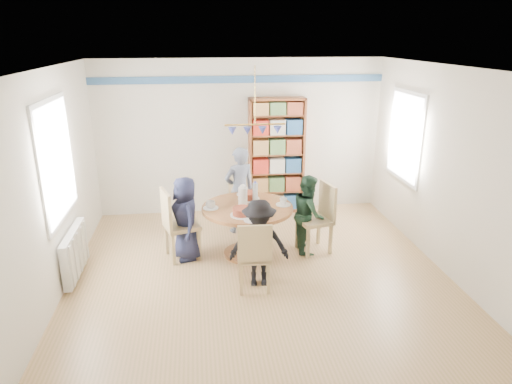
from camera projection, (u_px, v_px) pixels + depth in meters
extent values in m
plane|color=tan|center=(260.00, 275.00, 6.12)|extent=(5.00, 5.00, 0.00)
plane|color=white|center=(261.00, 68.00, 5.24)|extent=(5.00, 5.00, 0.00)
plane|color=silver|center=(240.00, 137.00, 8.03)|extent=(5.00, 0.00, 5.00)
plane|color=silver|center=(308.00, 281.00, 3.34)|extent=(5.00, 0.00, 5.00)
plane|color=silver|center=(51.00, 188.00, 5.37)|extent=(0.00, 5.00, 5.00)
plane|color=silver|center=(448.00, 172.00, 5.99)|extent=(0.00, 5.00, 5.00)
cube|color=#2F5581|center=(240.00, 79.00, 7.68)|extent=(5.00, 0.02, 0.12)
cube|color=white|center=(56.00, 161.00, 5.58)|extent=(0.03, 1.32, 1.52)
cube|color=white|center=(58.00, 161.00, 5.58)|extent=(0.01, 1.20, 1.40)
cube|color=white|center=(405.00, 137.00, 7.14)|extent=(0.03, 1.12, 1.42)
cube|color=white|center=(404.00, 137.00, 7.14)|extent=(0.01, 1.00, 1.30)
cylinder|color=gold|center=(255.00, 95.00, 5.83)|extent=(0.01, 0.01, 0.75)
cylinder|color=gold|center=(255.00, 125.00, 5.96)|extent=(0.80, 0.02, 0.02)
cone|color=#4652C4|center=(232.00, 131.00, 5.95)|extent=(0.11, 0.11, 0.10)
cone|color=#4652C4|center=(247.00, 131.00, 5.97)|extent=(0.11, 0.11, 0.10)
cone|color=#4652C4|center=(263.00, 130.00, 5.99)|extent=(0.11, 0.11, 0.10)
cone|color=#4652C4|center=(278.00, 130.00, 6.02)|extent=(0.11, 0.11, 0.10)
cube|color=silver|center=(75.00, 253.00, 5.99)|extent=(0.10, 1.00, 0.60)
cube|color=silver|center=(72.00, 267.00, 5.62)|extent=(0.02, 0.06, 0.56)
cube|color=silver|center=(76.00, 259.00, 5.81)|extent=(0.02, 0.06, 0.56)
cube|color=silver|center=(79.00, 252.00, 6.00)|extent=(0.02, 0.06, 0.56)
cube|color=silver|center=(83.00, 246.00, 6.19)|extent=(0.02, 0.06, 0.56)
cube|color=silver|center=(86.00, 239.00, 6.37)|extent=(0.02, 0.06, 0.56)
cylinder|color=olive|center=(247.00, 208.00, 6.49)|extent=(1.30, 1.30, 0.05)
cylinder|color=olive|center=(248.00, 232.00, 6.61)|extent=(0.16, 0.16, 0.70)
cylinder|color=olive|center=(248.00, 253.00, 6.72)|extent=(0.70, 0.70, 0.04)
cube|color=tan|center=(182.00, 226.00, 6.48)|extent=(0.57, 0.57, 0.05)
cube|color=tan|center=(166.00, 210.00, 6.31)|extent=(0.18, 0.45, 0.55)
cube|color=tan|center=(199.00, 245.00, 6.48)|extent=(0.05, 0.05, 0.47)
cube|color=tan|center=(191.00, 235.00, 6.80)|extent=(0.05, 0.05, 0.47)
cube|color=tan|center=(173.00, 250.00, 6.33)|extent=(0.05, 0.05, 0.47)
cube|color=tan|center=(167.00, 239.00, 6.65)|extent=(0.05, 0.05, 0.47)
cube|color=tan|center=(314.00, 220.00, 6.68)|extent=(0.55, 0.55, 0.05)
cube|color=tan|center=(327.00, 201.00, 6.66)|extent=(0.15, 0.45, 0.54)
cube|color=tan|center=(297.00, 233.00, 6.86)|extent=(0.05, 0.05, 0.47)
cube|color=tan|center=(308.00, 243.00, 6.54)|extent=(0.05, 0.05, 0.47)
cube|color=tan|center=(319.00, 230.00, 6.99)|extent=(0.05, 0.05, 0.47)
cube|color=tan|center=(330.00, 239.00, 6.66)|extent=(0.05, 0.05, 0.47)
cube|color=tan|center=(241.00, 204.00, 7.52)|extent=(0.38, 0.38, 0.05)
cube|color=tan|center=(240.00, 188.00, 7.61)|extent=(0.38, 0.04, 0.46)
cube|color=tan|center=(233.00, 220.00, 7.43)|extent=(0.04, 0.04, 0.39)
cube|color=tan|center=(252.00, 220.00, 7.46)|extent=(0.04, 0.04, 0.39)
cube|color=tan|center=(231.00, 213.00, 7.72)|extent=(0.04, 0.04, 0.39)
cube|color=tan|center=(249.00, 213.00, 7.76)|extent=(0.04, 0.04, 0.39)
cube|color=tan|center=(254.00, 256.00, 5.69)|extent=(0.44, 0.44, 0.05)
cube|color=tan|center=(255.00, 244.00, 5.44)|extent=(0.42, 0.07, 0.49)
cube|color=tan|center=(266.00, 266.00, 5.94)|extent=(0.04, 0.04, 0.42)
cube|color=tan|center=(240.00, 266.00, 5.92)|extent=(0.04, 0.04, 0.42)
cube|color=tan|center=(269.00, 279.00, 5.62)|extent=(0.04, 0.04, 0.42)
cube|color=tan|center=(241.00, 280.00, 5.60)|extent=(0.04, 0.04, 0.42)
imported|color=#1A1E3A|center=(186.00, 218.00, 6.43)|extent=(0.56, 0.69, 1.22)
imported|color=#1A3524|center=(308.00, 214.00, 6.68)|extent=(0.49, 0.60, 1.16)
imported|color=gray|center=(239.00, 190.00, 7.30)|extent=(0.60, 0.50, 1.41)
imported|color=black|center=(259.00, 243.00, 5.73)|extent=(0.78, 0.49, 1.15)
cube|color=brown|center=(250.00, 157.00, 8.00)|extent=(0.04, 0.29, 2.05)
cube|color=brown|center=(302.00, 156.00, 8.12)|extent=(0.04, 0.29, 2.05)
cube|color=brown|center=(277.00, 99.00, 7.73)|extent=(0.98, 0.29, 0.04)
cube|color=brown|center=(276.00, 209.00, 8.38)|extent=(0.98, 0.29, 0.06)
cube|color=brown|center=(275.00, 154.00, 8.19)|extent=(0.98, 0.02, 2.05)
cube|color=brown|center=(276.00, 190.00, 8.27)|extent=(0.92, 0.27, 0.02)
cube|color=brown|center=(276.00, 172.00, 8.15)|extent=(0.92, 0.27, 0.02)
cube|color=brown|center=(276.00, 154.00, 8.04)|extent=(0.92, 0.27, 0.02)
cube|color=brown|center=(277.00, 135.00, 7.93)|extent=(0.92, 0.27, 0.02)
cube|color=brown|center=(277.00, 115.00, 7.82)|extent=(0.92, 0.27, 0.02)
cube|color=red|center=(260.00, 202.00, 8.28)|extent=(0.27, 0.22, 0.25)
cube|color=silver|center=(276.00, 201.00, 8.31)|extent=(0.27, 0.22, 0.25)
cube|color=navy|center=(292.00, 201.00, 8.35)|extent=(0.27, 0.22, 0.25)
cube|color=tan|center=(260.00, 184.00, 8.17)|extent=(0.27, 0.22, 0.25)
cube|color=#527943|center=(276.00, 183.00, 8.20)|extent=(0.27, 0.22, 0.25)
cube|color=brown|center=(292.00, 183.00, 8.24)|extent=(0.27, 0.22, 0.25)
cube|color=red|center=(260.00, 166.00, 8.05)|extent=(0.27, 0.22, 0.25)
cube|color=silver|center=(276.00, 165.00, 8.09)|extent=(0.27, 0.22, 0.25)
cube|color=navy|center=(293.00, 164.00, 8.13)|extent=(0.27, 0.22, 0.25)
cube|color=tan|center=(260.00, 147.00, 7.94)|extent=(0.27, 0.22, 0.25)
cube|color=#527943|center=(277.00, 146.00, 7.98)|extent=(0.27, 0.22, 0.25)
cube|color=brown|center=(293.00, 146.00, 8.01)|extent=(0.27, 0.22, 0.25)
cube|color=red|center=(260.00, 127.00, 7.83)|extent=(0.27, 0.22, 0.25)
cube|color=silver|center=(277.00, 127.00, 7.87)|extent=(0.27, 0.22, 0.25)
cube|color=navy|center=(294.00, 126.00, 7.90)|extent=(0.27, 0.22, 0.25)
cube|color=tan|center=(260.00, 109.00, 7.73)|extent=(0.27, 0.22, 0.21)
cube|color=#527943|center=(277.00, 108.00, 7.76)|extent=(0.27, 0.22, 0.21)
cube|color=brown|center=(294.00, 108.00, 7.80)|extent=(0.27, 0.22, 0.21)
cylinder|color=white|center=(243.00, 196.00, 6.51)|extent=(0.13, 0.13, 0.26)
sphere|color=white|center=(243.00, 187.00, 6.47)|extent=(0.10, 0.10, 0.10)
cylinder|color=silver|center=(255.00, 193.00, 6.56)|extent=(0.08, 0.08, 0.30)
cylinder|color=#4652C4|center=(255.00, 182.00, 6.51)|extent=(0.03, 0.03, 0.03)
cylinder|color=white|center=(249.00, 199.00, 6.76)|extent=(0.32, 0.32, 0.01)
cylinder|color=brown|center=(249.00, 195.00, 6.75)|extent=(0.26, 0.26, 0.10)
cylinder|color=white|center=(242.00, 215.00, 6.16)|extent=(0.32, 0.32, 0.01)
cylinder|color=brown|center=(242.00, 211.00, 6.14)|extent=(0.26, 0.26, 0.10)
cylinder|color=white|center=(211.00, 208.00, 6.41)|extent=(0.22, 0.22, 0.01)
imported|color=white|center=(211.00, 205.00, 6.39)|extent=(0.13, 0.13, 0.10)
cylinder|color=white|center=(283.00, 205.00, 6.54)|extent=(0.22, 0.22, 0.01)
imported|color=white|center=(283.00, 202.00, 6.52)|extent=(0.11, 0.11, 0.10)
cylinder|color=white|center=(244.00, 194.00, 6.96)|extent=(0.22, 0.22, 0.01)
imported|color=white|center=(244.00, 191.00, 6.95)|extent=(0.13, 0.13, 0.10)
cylinder|color=white|center=(252.00, 220.00, 5.99)|extent=(0.22, 0.22, 0.01)
imported|color=white|center=(252.00, 217.00, 5.97)|extent=(0.11, 0.11, 0.10)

